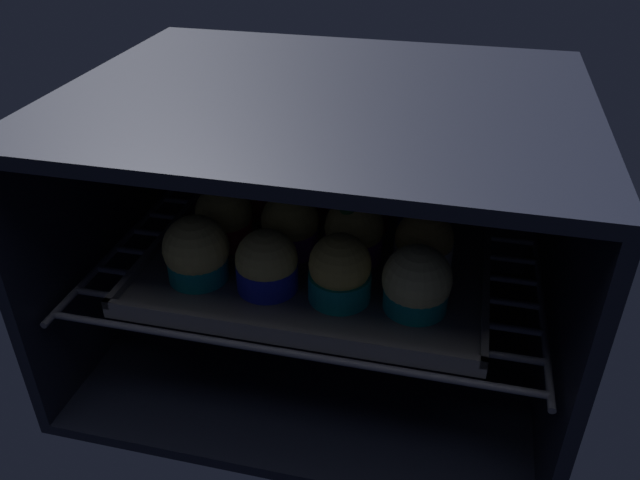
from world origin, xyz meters
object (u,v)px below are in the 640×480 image
at_px(muffin_row0_col2, 340,271).
at_px(muffin_row2_col1, 302,196).
at_px(muffin_row1_col2, 354,232).
at_px(muffin_row2_col0, 247,190).
at_px(muffin_row0_col1, 267,264).
at_px(muffin_row0_col0, 196,252).
at_px(muffin_row2_col3, 425,205).
at_px(muffin_row1_col0, 224,218).
at_px(muffin_row2_col2, 363,205).
at_px(muffin_row1_col1, 290,226).
at_px(muffin_row1_col3, 424,243).
at_px(baking_tray, 320,256).
at_px(muffin_row0_col3, 417,283).

distance_m(muffin_row0_col2, muffin_row2_col1, 0.19).
relative_size(muffin_row1_col2, muffin_row2_col0, 1.12).
bearing_deg(muffin_row0_col1, muffin_row2_col1, 90.90).
height_order(muffin_row0_col0, muffin_row2_col3, muffin_row2_col3).
height_order(muffin_row1_col0, muffin_row2_col3, muffin_row2_col3).
bearing_deg(muffin_row0_col2, muffin_row2_col2, 90.93).
xyz_separation_m(muffin_row1_col2, muffin_row2_col0, (-0.17, 0.08, -0.00)).
xyz_separation_m(muffin_row0_col0, muffin_row0_col1, (0.09, 0.00, -0.00)).
distance_m(muffin_row0_col0, muffin_row1_col2, 0.19).
xyz_separation_m(muffin_row1_col1, muffin_row2_col2, (0.08, 0.08, -0.00)).
xyz_separation_m(muffin_row1_col0, muffin_row1_col2, (0.17, 0.00, 0.00)).
height_order(muffin_row0_col2, muffin_row1_col1, muffin_row0_col2).
bearing_deg(muffin_row0_col0, muffin_row1_col0, 88.40).
relative_size(muffin_row1_col1, muffin_row1_col3, 1.08).
distance_m(muffin_row0_col2, muffin_row1_col0, 0.19).
xyz_separation_m(baking_tray, muffin_row0_col3, (0.13, -0.08, 0.04)).
height_order(baking_tray, muffin_row1_col3, muffin_row1_col3).
xyz_separation_m(muffin_row0_col0, muffin_row2_col3, (0.25, 0.17, 0.00)).
height_order(muffin_row0_col3, muffin_row1_col3, muffin_row0_col3).
height_order(muffin_row1_col3, muffin_row2_col2, same).
height_order(muffin_row1_col0, muffin_row1_col3, muffin_row1_col0).
relative_size(muffin_row1_col1, muffin_row2_col3, 0.95).
relative_size(baking_tray, muffin_row1_col2, 4.94).
distance_m(baking_tray, muffin_row2_col3, 0.15).
relative_size(muffin_row0_col1, muffin_row1_col0, 0.94).
relative_size(muffin_row2_col1, muffin_row2_col3, 0.91).
xyz_separation_m(muffin_row2_col2, muffin_row2_col3, (0.08, 0.01, 0.01)).
bearing_deg(muffin_row1_col0, muffin_row0_col0, -91.60).
distance_m(muffin_row0_col3, muffin_row1_col0, 0.27).
relative_size(baking_tray, muffin_row1_col3, 5.71).
height_order(muffin_row2_col1, muffin_row2_col2, muffin_row2_col1).
xyz_separation_m(muffin_row1_col2, muffin_row1_col3, (0.09, 0.00, -0.00)).
xyz_separation_m(muffin_row2_col0, muffin_row2_col1, (0.08, 0.00, -0.00)).
distance_m(baking_tray, muffin_row2_col0, 0.15).
height_order(muffin_row0_col1, muffin_row1_col0, muffin_row1_col0).
bearing_deg(muffin_row1_col2, muffin_row2_col1, 136.87).
xyz_separation_m(muffin_row1_col1, muffin_row2_col1, (-0.01, 0.08, -0.00)).
bearing_deg(muffin_row2_col1, muffin_row0_col1, -89.10).
relative_size(muffin_row1_col2, muffin_row2_col1, 1.13).
xyz_separation_m(muffin_row1_col0, muffin_row2_col0, (0.00, 0.08, -0.00)).
relative_size(muffin_row0_col1, muffin_row0_col3, 0.96).
bearing_deg(muffin_row0_col1, muffin_row0_col0, -179.89).
distance_m(muffin_row1_col1, muffin_row2_col3, 0.18).
height_order(muffin_row1_col0, muffin_row2_col0, muffin_row1_col0).
height_order(muffin_row0_col2, muffin_row0_col3, muffin_row0_col2).
height_order(muffin_row0_col2, muffin_row1_col3, muffin_row0_col2).
xyz_separation_m(muffin_row1_col3, muffin_row2_col0, (-0.25, 0.08, 0.00)).
distance_m(muffin_row1_col0, muffin_row1_col3, 0.25).
xyz_separation_m(muffin_row0_col2, muffin_row1_col3, (0.08, 0.09, -0.00)).
relative_size(muffin_row0_col2, muffin_row1_col0, 1.02).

